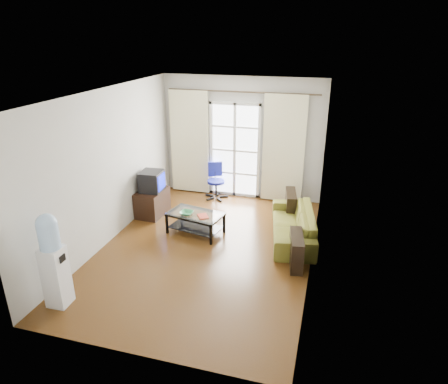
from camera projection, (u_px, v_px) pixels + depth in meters
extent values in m
plane|color=#563514|center=(207.00, 249.00, 7.05)|extent=(5.20, 5.20, 0.00)
plane|color=white|center=(204.00, 93.00, 6.04)|extent=(5.20, 5.20, 0.00)
cube|color=beige|center=(242.00, 139.00, 8.86)|extent=(3.60, 0.02, 2.70)
cube|color=beige|center=(129.00, 257.00, 4.22)|extent=(3.60, 0.02, 2.70)
cube|color=beige|center=(108.00, 167.00, 7.00)|extent=(0.02, 5.20, 2.70)
cube|color=beige|center=(317.00, 188.00, 6.09)|extent=(0.02, 5.20, 2.70)
cube|color=white|center=(235.00, 150.00, 8.97)|extent=(1.01, 0.02, 2.04)
cube|color=white|center=(235.00, 151.00, 8.95)|extent=(1.16, 0.06, 2.15)
cylinder|color=#4C3F2D|center=(242.00, 92.00, 8.39)|extent=(3.30, 0.04, 0.04)
cube|color=#EBE9BD|center=(190.00, 143.00, 9.11)|extent=(0.90, 0.07, 2.35)
cube|color=#EBE9BD|center=(284.00, 150.00, 8.57)|extent=(0.90, 0.07, 2.35)
cube|color=gray|center=(275.00, 186.00, 8.96)|extent=(0.64, 0.12, 0.64)
imported|color=brown|center=(293.00, 224.00, 7.33)|extent=(2.08, 1.33, 0.54)
cube|color=silver|center=(195.00, 214.00, 7.45)|extent=(1.10, 0.77, 0.01)
cube|color=black|center=(196.00, 227.00, 7.55)|extent=(1.03, 0.69, 0.01)
cube|color=black|center=(167.00, 224.00, 7.51)|extent=(0.05, 0.05, 0.40)
cube|color=black|center=(211.00, 235.00, 7.11)|extent=(0.05, 0.05, 0.40)
cube|color=black|center=(182.00, 213.00, 7.94)|extent=(0.05, 0.05, 0.40)
cube|color=black|center=(224.00, 223.00, 7.53)|extent=(0.05, 0.05, 0.40)
imported|color=#2D7D4B|center=(187.00, 213.00, 7.39)|extent=(0.27, 0.27, 0.06)
imported|color=maroon|center=(198.00, 217.00, 7.28)|extent=(0.39, 0.39, 0.02)
cube|color=black|center=(190.00, 212.00, 7.50)|extent=(0.15, 0.11, 0.02)
cube|color=black|center=(152.00, 202.00, 8.28)|extent=(0.52, 0.75, 0.53)
cube|color=black|center=(152.00, 181.00, 8.09)|extent=(0.44, 0.48, 0.42)
cube|color=#0C19E5|center=(162.00, 182.00, 8.05)|extent=(0.04, 0.36, 0.31)
cube|color=black|center=(143.00, 180.00, 8.13)|extent=(0.14, 0.31, 0.27)
cylinder|color=black|center=(216.00, 190.00, 9.11)|extent=(0.04, 0.04, 0.41)
cylinder|color=navy|center=(216.00, 182.00, 9.03)|extent=(0.39, 0.39, 0.06)
cube|color=navy|center=(215.00, 169.00, 9.11)|extent=(0.31, 0.16, 0.34)
cube|color=white|center=(56.00, 276.00, 5.47)|extent=(0.29, 0.29, 0.90)
cylinder|color=#9FC7F6|center=(49.00, 236.00, 5.23)|extent=(0.27, 0.27, 0.36)
sphere|color=#9FC7F6|center=(46.00, 224.00, 5.17)|extent=(0.27, 0.27, 0.27)
cube|color=black|center=(62.00, 258.00, 5.32)|extent=(0.04, 0.11, 0.09)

